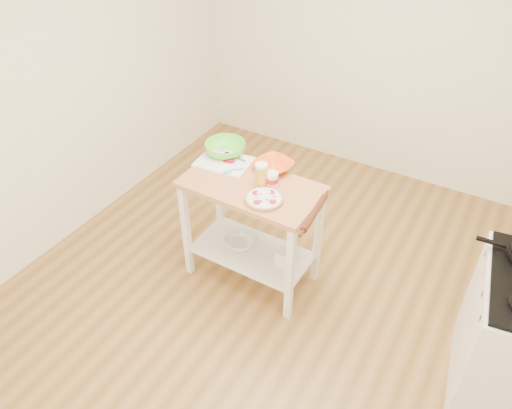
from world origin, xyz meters
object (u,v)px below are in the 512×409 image
at_px(pizza, 264,199).
at_px(green_bowl, 225,149).
at_px(knife, 228,154).
at_px(prep_island, 251,213).
at_px(shelf_bin, 286,257).
at_px(spatula, 232,171).
at_px(cutting_board, 224,161).
at_px(yogurt_tub, 272,179).
at_px(shelf_glass_bowl, 240,242).
at_px(rolling_pin, 314,213).
at_px(orange_bowl, 274,166).
at_px(beer_pint, 261,175).

bearing_deg(pizza, green_bowl, 146.04).
xyz_separation_m(pizza, knife, (-0.52, 0.37, 0.00)).
xyz_separation_m(prep_island, shelf_bin, (0.29, 0.01, -0.32)).
xyz_separation_m(spatula, green_bowl, (-0.18, 0.19, 0.03)).
relative_size(pizza, cutting_board, 0.63).
xyz_separation_m(yogurt_tub, shelf_bin, (0.16, -0.05, -0.63)).
xyz_separation_m(knife, green_bowl, (-0.03, 0.01, 0.03)).
bearing_deg(shelf_bin, shelf_glass_bowl, -178.58).
height_order(rolling_pin, shelf_glass_bowl, rolling_pin).
bearing_deg(cutting_board, shelf_glass_bowl, -39.96).
bearing_deg(pizza, knife, 145.05).
bearing_deg(shelf_bin, yogurt_tub, 162.00).
height_order(rolling_pin, shelf_bin, rolling_pin).
relative_size(pizza, spatula, 2.04).
xyz_separation_m(prep_island, shelf_glass_bowl, (-0.11, 0.00, -0.34)).
bearing_deg(orange_bowl, spatula, -142.71).
bearing_deg(spatula, prep_island, -56.07).
xyz_separation_m(prep_island, green_bowl, (-0.38, 0.25, 0.31)).
distance_m(orange_bowl, yogurt_tub, 0.20).
distance_m(prep_island, green_bowl, 0.55).
relative_size(cutting_board, orange_bowl, 1.57).
xyz_separation_m(cutting_board, shelf_bin, (0.62, -0.14, -0.59)).
height_order(prep_island, cutting_board, cutting_board).
height_order(beer_pint, rolling_pin, beer_pint).
height_order(green_bowl, yogurt_tub, yogurt_tub).
xyz_separation_m(prep_island, pizza, (0.17, -0.12, 0.28)).
height_order(spatula, orange_bowl, orange_bowl).
bearing_deg(shelf_bin, beer_pint, 176.83).
distance_m(green_bowl, shelf_bin, 0.95).
xyz_separation_m(rolling_pin, shelf_bin, (-0.24, 0.11, -0.60)).
distance_m(orange_bowl, shelf_glass_bowl, 0.70).
bearing_deg(knife, yogurt_tub, -7.49).
bearing_deg(prep_island, rolling_pin, -10.26).
height_order(prep_island, shelf_bin, prep_island).
bearing_deg(prep_island, shelf_glass_bowl, 178.59).
bearing_deg(beer_pint, knife, 152.14).
height_order(prep_island, pizza, pizza).
xyz_separation_m(prep_island, yogurt_tub, (0.13, 0.07, 0.32)).
bearing_deg(shelf_bin, orange_bowl, 136.63).
distance_m(knife, rolling_pin, 0.95).
bearing_deg(green_bowl, spatula, -46.01).
bearing_deg(prep_island, beer_pint, 20.45).
distance_m(spatula, rolling_pin, 0.75).
bearing_deg(rolling_pin, spatula, 167.67).
distance_m(pizza, cutting_board, 0.57).
distance_m(yogurt_tub, shelf_bin, 0.65).
bearing_deg(rolling_pin, shelf_glass_bowl, 171.25).
distance_m(cutting_board, shelf_bin, 0.87).
bearing_deg(shelf_glass_bowl, cutting_board, 145.53).
bearing_deg(yogurt_tub, rolling_pin, -21.88).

